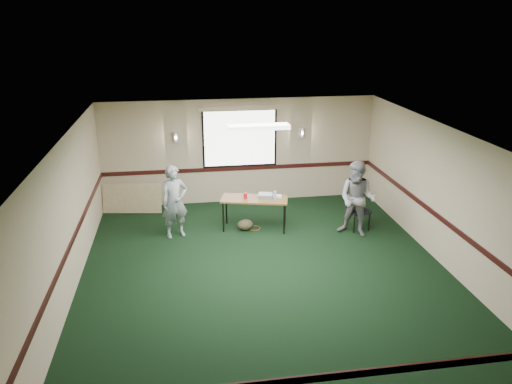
{
  "coord_description": "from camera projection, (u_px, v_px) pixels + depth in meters",
  "views": [
    {
      "loc": [
        -1.51,
        -8.32,
        4.71
      ],
      "look_at": [
        0.0,
        1.3,
        1.2
      ],
      "focal_mm": 35.0,
      "sensor_mm": 36.0,
      "label": 1
    }
  ],
  "objects": [
    {
      "name": "room_shell",
      "position": [
        250.0,
        163.0,
        10.99
      ],
      "size": [
        8.0,
        8.02,
        8.0
      ],
      "color": "#BFAC8A",
      "rests_on": "ground"
    },
    {
      "name": "water_bottle",
      "position": [
        275.0,
        195.0,
        11.18
      ],
      "size": [
        0.06,
        0.06,
        0.2
      ],
      "primitive_type": "cylinder",
      "color": "#8CBEE6",
      "rests_on": "folding_table"
    },
    {
      "name": "person_right",
      "position": [
        357.0,
        199.0,
        10.95
      ],
      "size": [
        1.05,
        1.01,
        1.71
      ],
      "primitive_type": "imported",
      "rotation": [
        0.0,
        0.0,
        -0.63
      ],
      "color": "#6E88AC",
      "rests_on": "ground"
    },
    {
      "name": "red_cup",
      "position": [
        245.0,
        196.0,
        11.26
      ],
      "size": [
        0.09,
        0.09,
        0.13
      ],
      "primitive_type": "cylinder",
      "color": "#B90C1C",
      "rests_on": "folding_table"
    },
    {
      "name": "projector",
      "position": [
        265.0,
        196.0,
        11.28
      ],
      "size": [
        0.36,
        0.32,
        0.1
      ],
      "primitive_type": "cube",
      "rotation": [
        0.0,
        0.0,
        -0.19
      ],
      "color": "gray",
      "rests_on": "folding_table"
    },
    {
      "name": "ground",
      "position": [
        266.0,
        274.0,
        9.55
      ],
      "size": [
        8.0,
        8.0,
        0.0
      ],
      "primitive_type": "plane",
      "color": "black",
      "rests_on": "ground"
    },
    {
      "name": "folded_table",
      "position": [
        132.0,
        198.0,
        12.37
      ],
      "size": [
        1.46,
        0.43,
        0.74
      ],
      "primitive_type": "cube",
      "rotation": [
        -0.21,
        0.0,
        -0.15
      ],
      "color": "#9D8D61",
      "rests_on": "ground"
    },
    {
      "name": "conference_chair",
      "position": [
        357.0,
        206.0,
        11.44
      ],
      "size": [
        0.51,
        0.53,
        0.92
      ],
      "rotation": [
        0.0,
        0.0,
        0.16
      ],
      "color": "black",
      "rests_on": "ground"
    },
    {
      "name": "duffel_bag",
      "position": [
        245.0,
        225.0,
        11.43
      ],
      "size": [
        0.39,
        0.32,
        0.25
      ],
      "primitive_type": "ellipsoid",
      "rotation": [
        0.0,
        0.0,
        -0.17
      ],
      "color": "#413725",
      "rests_on": "ground"
    },
    {
      "name": "cable_coil",
      "position": [
        254.0,
        228.0,
        11.55
      ],
      "size": [
        0.35,
        0.35,
        0.01
      ],
      "primitive_type": "torus",
      "rotation": [
        0.0,
        0.0,
        0.32
      ],
      "color": "#BD4717",
      "rests_on": "ground"
    },
    {
      "name": "folding_table",
      "position": [
        255.0,
        201.0,
        11.31
      ],
      "size": [
        1.6,
        0.95,
        0.75
      ],
      "rotation": [
        0.0,
        0.0,
        -0.25
      ],
      "color": "brown",
      "rests_on": "ground"
    },
    {
      "name": "game_console",
      "position": [
        277.0,
        196.0,
        11.34
      ],
      "size": [
        0.21,
        0.18,
        0.05
      ],
      "primitive_type": "cube",
      "rotation": [
        0.0,
        0.0,
        -0.16
      ],
      "color": "white",
      "rests_on": "folding_table"
    },
    {
      "name": "person_left",
      "position": [
        175.0,
        202.0,
        10.9
      ],
      "size": [
        0.69,
        0.56,
        1.63
      ],
      "primitive_type": "imported",
      "rotation": [
        0.0,
        0.0,
        0.33
      ],
      "color": "#39567D",
      "rests_on": "ground"
    }
  ]
}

